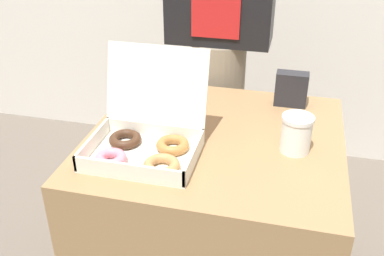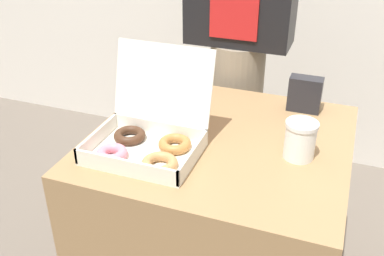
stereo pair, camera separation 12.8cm
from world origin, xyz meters
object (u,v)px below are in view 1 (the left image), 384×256
Objects in this scene: coffee_cup at (296,134)px; napkin_holder at (291,89)px; donut_box at (146,140)px; person_customer at (220,33)px.

coffee_cup is 0.32m from napkin_holder.
coffee_cup is (0.44, 0.12, 0.01)m from donut_box.
napkin_holder reaches higher than coffee_cup.
coffee_cup is 0.69m from person_customer.
person_customer is (-0.35, 0.59, 0.11)m from coffee_cup.
person_customer reaches higher than coffee_cup.
coffee_cup is at bearing -84.41° from napkin_holder.
napkin_holder is (-0.03, 0.32, 0.00)m from coffee_cup.
napkin_holder is at bearing 47.40° from donut_box.
donut_box is at bearing -97.03° from person_customer.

